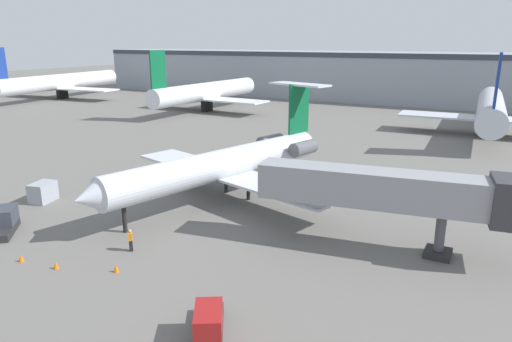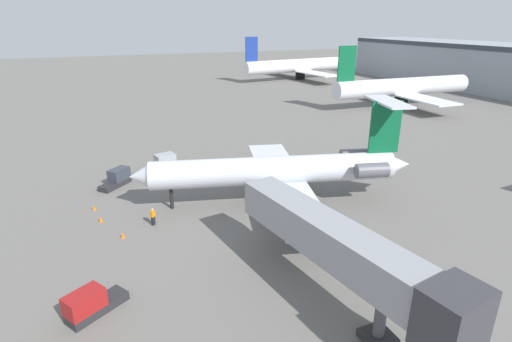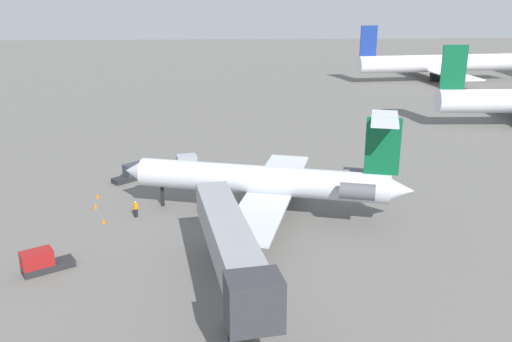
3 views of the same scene
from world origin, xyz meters
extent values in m
cube|color=#66635E|center=(0.00, 0.00, -0.05)|extent=(400.00, 400.00, 0.10)
cylinder|color=silver|center=(1.98, -1.78, 3.62)|extent=(9.28, 24.79, 2.87)
cone|color=silver|center=(-1.49, -14.57, 3.62)|extent=(3.20, 2.84, 2.72)
cone|color=silver|center=(5.47, 11.11, 3.62)|extent=(3.03, 3.15, 2.44)
cube|color=silver|center=(8.57, -2.52, 2.49)|extent=(12.15, 7.23, 0.24)
cube|color=silver|center=(-4.09, 0.90, 2.49)|extent=(12.15, 7.23, 0.24)
cylinder|color=#595960|center=(6.70, 6.74, 4.02)|extent=(2.28, 3.48, 1.50)
cylinder|color=#595960|center=(2.20, 7.96, 4.02)|extent=(2.28, 3.48, 1.50)
cube|color=#0C5933|center=(4.97, 9.28, 7.76)|extent=(1.07, 3.15, 5.41)
cube|color=silver|center=(4.97, 9.28, 10.36)|extent=(7.19, 4.09, 0.20)
cylinder|color=black|center=(-0.75, -11.87, 1.09)|extent=(0.36, 0.36, 2.19)
cylinder|color=black|center=(4.05, -0.26, 1.09)|extent=(0.36, 0.36, 2.19)
cylinder|color=black|center=(0.96, 0.57, 1.09)|extent=(0.36, 0.36, 2.19)
cube|color=gray|center=(17.65, -4.97, 4.65)|extent=(17.82, 5.50, 2.60)
cube|color=#333338|center=(25.94, -3.57, 4.65)|extent=(2.90, 3.55, 3.20)
cylinder|color=#4C4C51|center=(21.99, -4.23, 1.67)|extent=(0.70, 0.70, 3.35)
cube|color=#262626|center=(21.99, -4.23, 0.25)|extent=(1.80, 1.80, 0.50)
cube|color=black|center=(2.11, -14.20, 0.42)|extent=(0.39, 0.40, 0.85)
cube|color=orange|center=(2.11, -14.20, 1.15)|extent=(0.46, 0.47, 0.60)
sphere|color=tan|center=(2.11, -14.20, 1.57)|extent=(0.24, 0.24, 0.24)
cube|color=#262628|center=(-8.99, -16.76, 0.30)|extent=(3.75, 3.88, 0.60)
cube|color=#333842|center=(-9.53, -16.18, 1.25)|extent=(2.66, 2.71, 1.30)
cube|color=#262628|center=(12.76, -19.54, 0.30)|extent=(3.30, 4.14, 0.60)
cube|color=maroon|center=(13.18, -20.22, 1.25)|extent=(2.45, 2.78, 1.30)
cube|color=#999EA8|center=(-12.96, -10.22, 0.93)|extent=(2.19, 2.75, 1.87)
cone|color=orange|center=(-0.39, -18.74, 0.28)|extent=(0.36, 0.36, 0.55)
cone|color=orange|center=(-3.41, -19.22, 0.28)|extent=(0.36, 0.36, 0.55)
cone|color=orange|center=(3.52, -17.10, 0.28)|extent=(0.36, 0.36, 0.55)
cylinder|color=white|center=(-79.45, 45.67, 4.41)|extent=(8.32, 39.73, 4.02)
cube|color=navy|center=(-77.51, 28.01, 9.92)|extent=(0.74, 4.01, 7.00)
cube|color=white|center=(-79.45, 45.67, 2.80)|extent=(33.66, 9.59, 0.30)
cube|color=black|center=(-79.45, 45.67, 1.20)|extent=(1.20, 2.80, 2.40)
cube|color=#0C5933|center=(-33.29, 30.87, 9.71)|extent=(0.45, 4.01, 7.00)
camera|label=1|loc=(25.09, -36.74, 14.91)|focal=32.17mm
camera|label=2|loc=(36.61, -18.20, 17.98)|focal=28.16mm
camera|label=3|loc=(53.46, -4.81, 21.58)|focal=38.90mm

